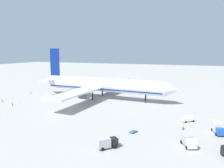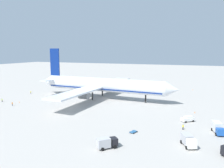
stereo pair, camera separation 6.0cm
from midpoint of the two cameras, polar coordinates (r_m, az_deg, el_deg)
name	(u,v)px [view 1 (the left image)]	position (r m, az deg, el deg)	size (l,w,h in m)	color
ground_plane	(103,99)	(116.22, -2.27, -3.71)	(600.00, 600.00, 0.00)	#ADA8A0
airliner	(101,85)	(115.55, -2.84, -0.20)	(76.86, 73.44, 25.69)	silver
service_truck_1	(218,128)	(75.25, 25.21, -9.99)	(3.60, 6.80, 3.18)	#194CA5
service_truck_2	(188,140)	(62.80, 18.78, -13.36)	(4.51, 6.07, 2.82)	white
service_truck_5	(107,143)	(58.46, -1.36, -14.63)	(5.19, 5.25, 2.76)	black
service_van	(188,119)	(83.21, 18.71, -8.35)	(4.63, 4.40, 1.97)	white
baggage_cart_0	(59,87)	(156.59, -13.21, -0.67)	(3.58, 2.45, 0.40)	#595B60
baggage_cart_1	(133,132)	(69.44, 5.44, -11.96)	(2.11, 3.06, 0.40)	#26598C
ground_worker_0	(31,92)	(136.50, -19.94, -2.01)	(0.54, 0.54, 1.73)	#3F3F47
ground_worker_2	(2,100)	(120.84, -26.14, -3.71)	(0.56, 0.56, 1.61)	black
ground_worker_3	(12,104)	(110.51, -24.00, -4.63)	(0.56, 0.56, 1.68)	#3F3F47
ground_worker_4	(183,127)	(74.72, 17.57, -10.36)	(0.56, 0.56, 1.66)	black
traffic_cone_0	(195,112)	(95.70, 20.26, -6.72)	(0.36, 0.36, 0.55)	orange
traffic_cone_1	(84,84)	(163.60, -7.01, -0.13)	(0.36, 0.36, 0.55)	orange
traffic_cone_2	(19,102)	(116.13, -22.50, -4.22)	(0.36, 0.36, 0.55)	orange
traffic_cone_3	(193,90)	(149.53, 19.77, -1.37)	(0.36, 0.36, 0.55)	orange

